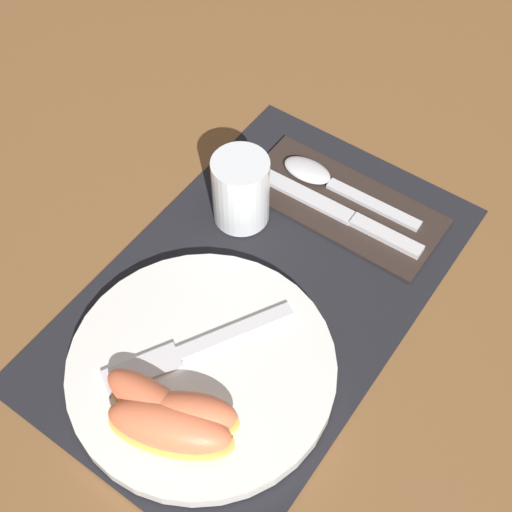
# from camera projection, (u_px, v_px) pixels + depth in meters

# --- Properties ---
(ground_plane) EXTENTS (3.00, 3.00, 0.00)m
(ground_plane) POSITION_uv_depth(u_px,v_px,m) (258.00, 293.00, 0.74)
(ground_plane) COLOR brown
(placemat) EXTENTS (0.48, 0.30, 0.00)m
(placemat) POSITION_uv_depth(u_px,v_px,m) (258.00, 292.00, 0.74)
(placemat) COLOR black
(placemat) RESTS_ON ground_plane
(plate) EXTENTS (0.26, 0.26, 0.02)m
(plate) POSITION_uv_depth(u_px,v_px,m) (202.00, 368.00, 0.68)
(plate) COLOR white
(plate) RESTS_ON placemat
(juice_glass) EXTENTS (0.06, 0.06, 0.09)m
(juice_glass) POSITION_uv_depth(u_px,v_px,m) (241.00, 193.00, 0.77)
(juice_glass) COLOR silver
(juice_glass) RESTS_ON placemat
(napkin) EXTENTS (0.10, 0.23, 0.00)m
(napkin) POSITION_uv_depth(u_px,v_px,m) (343.00, 204.00, 0.81)
(napkin) COLOR #2D231E
(napkin) RESTS_ON placemat
(knife) EXTENTS (0.02, 0.21, 0.01)m
(knife) POSITION_uv_depth(u_px,v_px,m) (340.00, 213.00, 0.79)
(knife) COLOR silver
(knife) RESTS_ON napkin
(spoon) EXTENTS (0.03, 0.18, 0.01)m
(spoon) POSITION_uv_depth(u_px,v_px,m) (325.00, 179.00, 0.82)
(spoon) COLOR silver
(spoon) RESTS_ON napkin
(fork) EXTENTS (0.18, 0.11, 0.00)m
(fork) POSITION_uv_depth(u_px,v_px,m) (186.00, 351.00, 0.68)
(fork) COLOR silver
(fork) RESTS_ON plate
(citrus_wedge_0) EXTENTS (0.04, 0.11, 0.03)m
(citrus_wedge_0) POSITION_uv_depth(u_px,v_px,m) (154.00, 405.00, 0.64)
(citrus_wedge_0) COLOR #F7C656
(citrus_wedge_0) RESTS_ON plate
(citrus_wedge_1) EXTENTS (0.09, 0.13, 0.04)m
(citrus_wedge_1) POSITION_uv_depth(u_px,v_px,m) (170.00, 427.00, 0.62)
(citrus_wedge_1) COLOR #F7C656
(citrus_wedge_1) RESTS_ON plate
(citrus_wedge_2) EXTENTS (0.09, 0.11, 0.04)m
(citrus_wedge_2) POSITION_uv_depth(u_px,v_px,m) (185.00, 415.00, 0.63)
(citrus_wedge_2) COLOR #F7C656
(citrus_wedge_2) RESTS_ON plate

